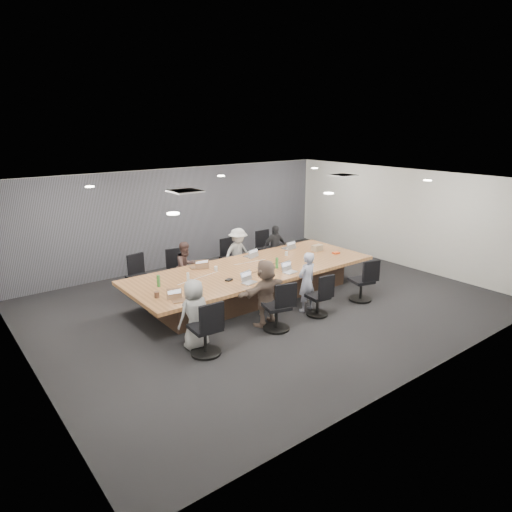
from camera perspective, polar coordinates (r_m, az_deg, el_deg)
floor at (r=10.62m, az=1.33°, el=-5.93°), size 10.00×8.00×0.00m
ceiling at (r=9.90m, az=1.43°, el=9.24°), size 10.00×8.00×0.00m
wall_back at (r=13.44m, az=-9.45°, el=4.86°), size 10.00×0.00×2.80m
wall_front at (r=7.64m, az=20.66°, el=-4.84°), size 10.00×0.00×2.80m
wall_left at (r=8.16m, az=-27.18°, el=-4.31°), size 0.00×8.00×2.80m
wall_right at (r=13.80m, az=17.79°, el=4.60°), size 0.00×8.00×2.80m
curtain at (r=13.37m, az=-9.29°, el=4.81°), size 9.80×0.04×2.80m
conference_table at (r=10.84m, az=-0.32°, el=-3.17°), size 6.00×2.20×0.74m
chair_0 at (r=11.23m, az=-14.40°, el=-2.97°), size 0.63×0.63×0.82m
chair_1 at (r=11.68m, az=-9.51°, el=-2.12°), size 0.58×0.58×0.74m
chair_2 at (r=12.44m, az=-3.17°, el=-0.62°), size 0.58×0.58×0.80m
chair_3 at (r=13.16m, az=1.37°, el=0.50°), size 0.59×0.59×0.87m
chair_4 at (r=8.29m, az=-6.39°, el=-9.41°), size 0.62×0.62×0.87m
chair_5 at (r=9.18m, az=2.57°, el=-6.77°), size 0.70×0.70×0.84m
chair_6 at (r=9.94m, az=7.71°, el=-5.43°), size 0.54×0.54×0.72m
chair_7 at (r=10.93m, az=13.02°, el=-3.42°), size 0.68×0.68×0.82m
person_1 at (r=11.31m, az=-8.73°, el=-1.33°), size 0.71×0.61×1.25m
laptop_1 at (r=10.81m, az=-7.33°, el=-1.42°), size 0.37×0.30×0.02m
person_2 at (r=12.09m, az=-2.25°, el=0.30°), size 0.91×0.56×1.37m
laptop_2 at (r=11.64m, az=-0.68°, el=0.00°), size 0.37×0.29×0.02m
person_3 at (r=12.84m, az=2.35°, el=1.05°), size 0.78×0.40×1.28m
laptop_3 at (r=12.41m, az=3.99°, el=1.01°), size 0.34×0.25×0.02m
person_4 at (r=8.47m, az=-7.68°, el=-7.21°), size 0.67×0.46×1.32m
laptop_4 at (r=8.89m, az=-9.50°, el=-5.52°), size 0.33×0.27×0.02m
person_5 at (r=9.33m, az=1.20°, el=-4.57°), size 1.34×0.62×1.39m
laptop_5 at (r=9.72m, az=-0.83°, el=-3.35°), size 0.33×0.25×0.02m
person_6 at (r=10.06m, az=6.36°, el=-3.22°), size 0.51×0.35×1.34m
laptop_6 at (r=10.42m, az=4.28°, el=-2.03°), size 0.34×0.25×0.02m
bottle_green_left at (r=9.69m, az=-12.09°, el=-3.07°), size 0.08×0.08×0.25m
bottle_green_right at (r=10.68m, az=2.63°, el=-0.87°), size 0.09×0.09×0.25m
bottle_clear at (r=9.89m, az=-8.50°, el=-2.62°), size 0.08×0.08×0.20m
cup_white_far at (r=10.57m, az=-5.04°, el=-1.54°), size 0.10×0.10×0.10m
cup_white_near at (r=11.73m, az=3.83°, el=0.30°), size 0.09×0.09×0.10m
mug_brown at (r=9.13m, az=-12.30°, el=-4.75°), size 0.12×0.12×0.12m
mic_left at (r=9.89m, az=-3.42°, el=-2.99°), size 0.19×0.16×0.03m
mic_right at (r=10.84m, az=0.73°, el=-1.21°), size 0.17×0.14×0.03m
stapler at (r=10.68m, az=3.61°, el=-1.40°), size 0.18×0.08×0.07m
canvas_bag at (r=12.26m, az=7.66°, el=1.02°), size 0.29×0.19×0.15m
snack_packet at (r=12.06m, az=9.97°, el=0.39°), size 0.19×0.14×0.04m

